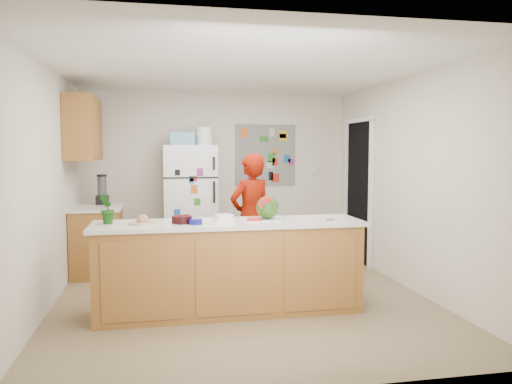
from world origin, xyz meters
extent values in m
cube|color=brown|center=(0.00, 0.00, -0.01)|extent=(4.00, 4.50, 0.02)
cube|color=beige|center=(0.00, 2.26, 1.25)|extent=(4.00, 0.02, 2.50)
cube|color=beige|center=(-2.01, 0.00, 1.25)|extent=(0.02, 4.50, 2.50)
cube|color=beige|center=(2.01, 0.00, 1.25)|extent=(0.02, 4.50, 2.50)
cube|color=white|center=(0.00, 0.00, 2.51)|extent=(4.00, 4.50, 0.02)
cube|color=black|center=(1.99, 1.45, 1.02)|extent=(0.03, 0.85, 2.04)
cube|color=brown|center=(-0.20, -0.50, 0.44)|extent=(2.60, 0.62, 0.88)
cube|color=silver|center=(-0.20, -0.50, 0.90)|extent=(2.68, 0.70, 0.04)
cube|color=brown|center=(-1.69, 1.35, 0.43)|extent=(0.60, 0.80, 0.86)
cube|color=silver|center=(-1.69, 1.35, 0.88)|extent=(0.64, 0.84, 0.04)
cube|color=brown|center=(-1.82, 1.30, 1.90)|extent=(0.35, 1.00, 0.80)
cube|color=silver|center=(-0.45, 1.88, 0.85)|extent=(0.75, 0.70, 1.70)
cube|color=#5999B2|center=(-0.55, 1.88, 1.79)|extent=(0.35, 0.28, 0.18)
cube|color=slate|center=(0.75, 2.24, 1.55)|extent=(0.95, 0.01, 0.95)
imported|color=#731002|center=(0.22, 0.60, 0.79)|extent=(0.68, 0.59, 1.59)
cylinder|color=black|center=(-1.64, 1.59, 1.09)|extent=(0.12, 0.12, 0.38)
cube|color=white|center=(0.13, -0.48, 0.93)|extent=(0.37, 0.28, 0.01)
sphere|color=#215A0F|center=(0.19, -0.46, 1.05)|extent=(0.23, 0.23, 0.23)
cylinder|color=#D42953|center=(0.05, -0.53, 0.94)|extent=(0.15, 0.15, 0.02)
cylinder|color=black|center=(-0.67, -0.53, 0.96)|extent=(0.22, 0.22, 0.07)
cylinder|color=silver|center=(-0.24, -0.42, 0.95)|extent=(0.20, 0.20, 0.06)
cylinder|color=navy|center=(-0.54, -0.62, 0.95)|extent=(0.14, 0.14, 0.05)
cylinder|color=#BCB092|center=(-1.04, -0.49, 0.93)|extent=(0.34, 0.34, 0.02)
cube|color=silver|center=(-0.24, -0.58, 0.93)|extent=(0.21, 0.19, 0.02)
cube|color=gray|center=(0.82, -0.61, 0.93)|extent=(0.09, 0.04, 0.01)
imported|color=#093B0E|center=(-1.37, -0.45, 1.07)|extent=(0.15, 0.18, 0.29)
camera|label=1|loc=(-0.87, -5.38, 1.62)|focal=35.00mm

